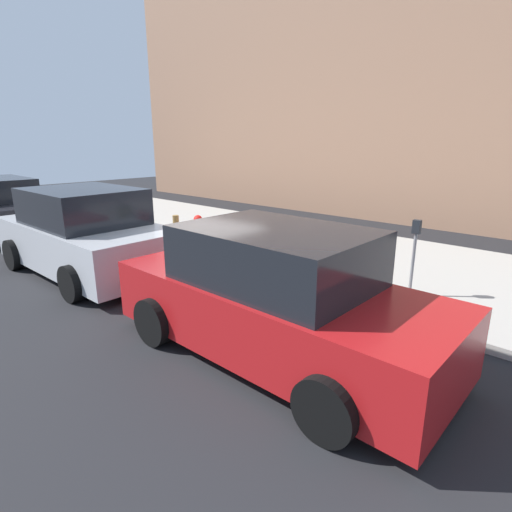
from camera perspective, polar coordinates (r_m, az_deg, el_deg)
The scene contains 16 objects.
ground_plane at distance 9.09m, azimuth -9.03°, elevation -0.98°, with size 40.00×40.00×0.00m, color black.
sidewalk_curb at distance 10.74m, azimuth 1.39°, elevation 2.22°, with size 18.00×5.00×0.14m, color #ADA89E.
building_facade_sidewalk_side at distance 15.96m, azimuth 18.11°, elevation 25.23°, with size 24.00×3.00×10.79m, color #936B51.
suitcase_olive_0 at distance 7.13m, azimuth 14.03°, elevation -1.86°, with size 0.41×0.21×0.76m.
suitcase_silver_1 at distance 7.39m, azimuth 10.72°, elevation -1.80°, with size 0.42×0.23×0.76m.
suitcase_red_2 at distance 7.66m, azimuth 7.81°, elevation -0.62°, with size 0.42×0.26×0.68m.
suitcase_black_3 at distance 7.94m, azimuth 4.91°, elevation -0.00°, with size 0.43×0.26×0.87m.
suitcase_teal_4 at distance 8.22m, azimuth 2.25°, elevation 0.45°, with size 0.37×0.24×0.87m.
suitcase_maroon_5 at distance 8.52m, azimuth -0.07°, elevation 1.18°, with size 0.42×0.20×0.87m.
suitcase_navy_6 at distance 8.87m, azimuth -2.60°, elevation 1.72°, with size 0.49×0.26×0.84m.
suitcase_olive_7 at distance 9.30m, azimuth -4.46°, elevation 2.23°, with size 0.40×0.26×0.62m.
fire_hydrant at distance 9.85m, azimuth -8.11°, elevation 3.62°, with size 0.39×0.21×0.77m.
bollard_post at distance 10.29m, azimuth -11.15°, elevation 3.71°, with size 0.15×0.15×0.70m, color brown.
parking_meter at distance 6.97m, azimuth 21.41°, elevation 1.16°, with size 0.12×0.09×1.27m.
parked_car_red_0 at distance 4.98m, azimuth 2.67°, elevation -5.87°, with size 4.31×1.98×1.63m.
parked_car_silver_1 at distance 8.86m, azimuth -22.81°, elevation 2.85°, with size 4.34×2.19×1.71m.
Camera 1 is at (-6.85, 5.38, 2.60)m, focal length 28.43 mm.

